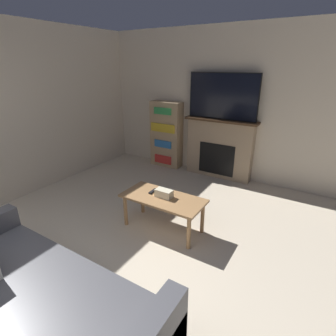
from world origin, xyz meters
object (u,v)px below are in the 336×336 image
at_px(bookshelf, 166,135).
at_px(fireplace, 219,148).
at_px(tv, 223,96).
at_px(couch, 28,311).
at_px(coffee_table, 163,202).

bearing_deg(bookshelf, fireplace, 1.08).
bearing_deg(bookshelf, tv, 0.11).
height_order(couch, coffee_table, couch).
distance_m(tv, coffee_table, 2.33).
relative_size(fireplace, tv, 1.07).
bearing_deg(tv, couch, -90.44).
xyz_separation_m(fireplace, coffee_table, (0.05, -2.06, -0.16)).
xyz_separation_m(fireplace, tv, (-0.00, -0.02, 0.96)).
bearing_deg(coffee_table, tv, 91.37).
bearing_deg(couch, fireplace, 89.56).
distance_m(fireplace, coffee_table, 2.07).
bearing_deg(fireplace, couch, -90.44).
bearing_deg(coffee_table, couch, -92.48).
relative_size(coffee_table, bookshelf, 0.80).
relative_size(fireplace, couch, 0.61).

